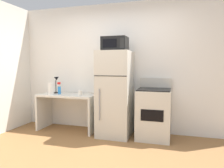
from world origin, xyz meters
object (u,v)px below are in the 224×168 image
microwave (115,44)px  oven_range (154,113)px  refrigerator (115,94)px  paper_towel_roll (51,89)px  spray_bottle (59,89)px  coffee_mug (80,93)px  desk_lamp (56,82)px  desk (68,105)px

microwave → oven_range: size_ratio=0.42×
refrigerator → oven_range: bearing=2.4°
refrigerator → paper_towel_roll: bearing=-175.2°
spray_bottle → paper_towel_roll: 0.17m
microwave → oven_range: 1.47m
coffee_mug → refrigerator: bearing=3.0°
paper_towel_roll → microwave: (1.33, 0.09, 0.87)m
coffee_mug → desk_lamp: bearing=166.2°
coffee_mug → microwave: 1.19m
desk → spray_bottle: bearing=-170.1°
paper_towel_roll → oven_range: size_ratio=0.22×
paper_towel_roll → refrigerator: 1.34m
coffee_mug → paper_towel_roll: paper_towel_roll is taller
refrigerator → microwave: size_ratio=3.51×
spray_bottle → coffee_mug: spray_bottle is taller
desk_lamp → paper_towel_roll: (0.01, -0.23, -0.12)m
desk → desk_lamp: 0.56m
desk → desk_lamp: bearing=166.9°
coffee_mug → oven_range: size_ratio=0.09×
desk_lamp → oven_range: desk_lamp is taller
refrigerator → oven_range: size_ratio=1.47×
desk_lamp → coffee_mug: desk_lamp is taller
desk_lamp → spray_bottle: size_ratio=1.42×
desk_lamp → oven_range: 2.14m
desk → coffee_mug: coffee_mug is taller
spray_bottle → refrigerator: bearing=-0.6°
desk → desk_lamp: (-0.31, 0.07, 0.46)m
coffee_mug → spray_bottle: bearing=174.2°
coffee_mug → oven_range: bearing=2.7°
desk_lamp → paper_towel_roll: size_ratio=1.47×
coffee_mug → refrigerator: (0.72, 0.04, 0.01)m
desk → paper_towel_roll: bearing=-152.1°
desk_lamp → oven_range: bearing=-2.4°
microwave → coffee_mug: bearing=-178.7°
spray_bottle → desk: bearing=9.9°
desk_lamp → refrigerator: bearing=-5.0°
desk_lamp → spray_bottle: desk_lamp is taller
desk → refrigerator: 1.07m
spray_bottle → coffee_mug: size_ratio=2.62×
paper_towel_roll → refrigerator: refrigerator is taller
desk → oven_range: (1.76, -0.01, -0.06)m
refrigerator → oven_range: refrigerator is taller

